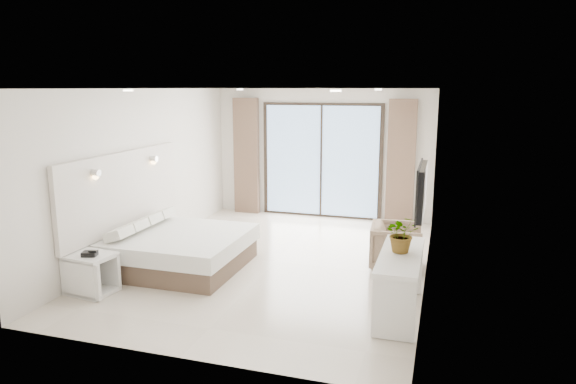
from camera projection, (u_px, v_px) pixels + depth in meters
name	position (u px, v px, depth m)	size (l,w,h in m)	color
ground	(276.00, 262.00, 8.15)	(6.20, 6.20, 0.00)	beige
room_shell	(276.00, 157.00, 8.50)	(4.62, 6.22, 2.72)	silver
bed	(178.00, 249.00, 7.84)	(1.94, 1.84, 0.68)	brown
nightstand	(91.00, 274.00, 6.86)	(0.64, 0.55, 0.54)	white
phone	(90.00, 254.00, 6.73)	(0.18, 0.14, 0.06)	black
console_desk	(400.00, 270.00, 6.16)	(0.49, 1.55, 0.77)	white
plant	(402.00, 238.00, 6.15)	(0.41, 0.46, 0.36)	#33662D
armchair	(396.00, 244.00, 7.78)	(0.74, 0.70, 0.77)	#977B63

